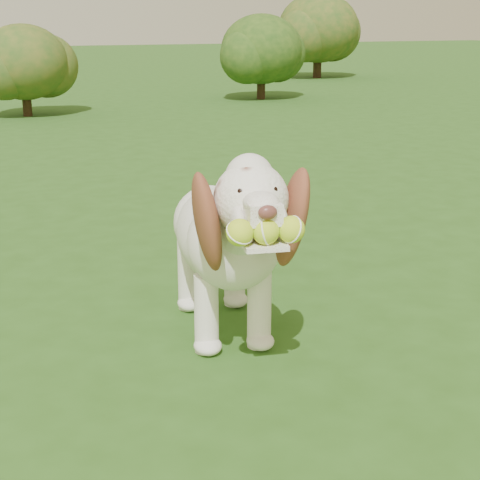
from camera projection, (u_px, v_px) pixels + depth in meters
name	position (u px, v px, depth m)	size (l,w,h in m)	color
ground	(97.00, 355.00, 2.94)	(80.00, 80.00, 0.00)	#274C15
dog	(226.00, 233.00, 2.99)	(0.64, 1.30, 0.85)	white
shrub_h	(318.00, 28.00, 17.18)	(1.88, 1.88, 1.95)	#382314
shrub_d	(261.00, 49.00, 12.44)	(1.37, 1.37, 1.42)	#382314
shrub_c	(24.00, 62.00, 10.17)	(1.22, 1.22, 1.26)	#382314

